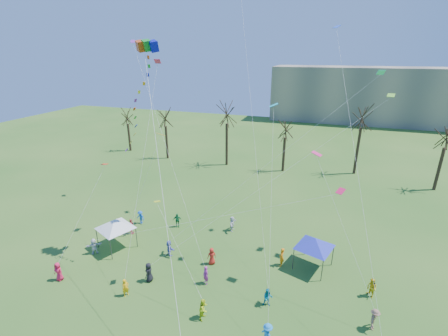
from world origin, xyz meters
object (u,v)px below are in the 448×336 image
(distant_building, at_px, (383,96))
(canopy_tent_white, at_px, (115,224))
(big_box_kite, at_px, (141,108))
(canopy_tent_blue, at_px, (315,243))

(distant_building, relative_size, canopy_tent_white, 15.30)
(distant_building, distance_m, big_box_kite, 80.19)
(big_box_kite, bearing_deg, distant_building, 68.79)
(canopy_tent_white, height_order, canopy_tent_blue, canopy_tent_white)
(canopy_tent_white, bearing_deg, big_box_kite, 2.60)
(canopy_tent_blue, bearing_deg, big_box_kite, -169.17)
(distant_building, xyz_separation_m, big_box_kite, (-28.91, -74.47, 7.03))
(big_box_kite, height_order, canopy_tent_blue, big_box_kite)
(big_box_kite, relative_size, canopy_tent_white, 5.85)
(distant_building, xyz_separation_m, canopy_tent_white, (-33.05, -74.66, -4.76))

